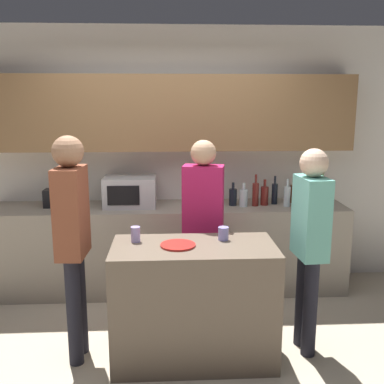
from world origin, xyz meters
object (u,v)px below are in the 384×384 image
at_px(bottle_2, 244,197).
at_px(bottle_1, 233,197).
at_px(cup_0, 223,234).
at_px(person_left, 203,217).
at_px(toaster, 58,198).
at_px(bottle_3, 255,194).
at_px(plate_on_island, 178,245).
at_px(person_right, 72,230).
at_px(bottle_4, 264,195).
at_px(bottle_7, 293,193).
at_px(bottle_5, 275,193).
at_px(bottle_0, 219,193).
at_px(microwave, 130,191).
at_px(bottle_6, 287,196).
at_px(cup_1, 136,234).
at_px(potted_plant, 317,185).
at_px(person_center, 310,235).

bearing_deg(bottle_2, bottle_1, 154.08).
bearing_deg(cup_0, person_left, 105.21).
height_order(toaster, bottle_3, bottle_3).
xyz_separation_m(toaster, bottle_1, (1.78, -0.04, 0.00)).
relative_size(plate_on_island, cup_0, 2.57).
bearing_deg(person_right, bottle_3, 130.56).
distance_m(bottle_4, bottle_7, 0.34).
xyz_separation_m(bottle_5, plate_on_island, (-1.03, -1.35, -0.09)).
xyz_separation_m(toaster, person_right, (0.41, -1.29, 0.04)).
relative_size(bottle_0, bottle_1, 1.28).
xyz_separation_m(microwave, plate_on_island, (0.45, -1.35, -0.13)).
bearing_deg(microwave, person_left, -48.55).
bearing_deg(cup_0, microwave, 123.45).
xyz_separation_m(bottle_1, bottle_4, (0.32, -0.00, 0.01)).
relative_size(bottle_1, bottle_3, 0.73).
bearing_deg(bottle_6, toaster, 177.44).
xyz_separation_m(bottle_2, cup_1, (-1.01, -1.14, -0.02)).
distance_m(microwave, bottle_3, 1.28).
distance_m(potted_plant, bottle_0, 1.02).
height_order(plate_on_island, person_center, person_center).
height_order(bottle_2, person_right, person_right).
bearing_deg(cup_0, person_right, -176.29).
bearing_deg(bottle_0, plate_on_island, -108.51).
xyz_separation_m(bottle_5, person_right, (-1.80, -1.30, 0.02)).
distance_m(bottle_4, bottle_5, 0.12).
height_order(bottle_0, person_center, person_center).
height_order(bottle_3, person_right, person_right).
distance_m(bottle_6, person_right, 2.25).
xyz_separation_m(bottle_3, person_right, (-1.59, -1.22, 0.01)).
distance_m(bottle_1, bottle_2, 0.11).
height_order(toaster, cup_0, toaster).
bearing_deg(person_right, toaster, -159.28).
height_order(toaster, bottle_0, bottle_0).
xyz_separation_m(cup_0, cup_1, (-0.67, -0.01, 0.01)).
height_order(bottle_5, person_left, person_left).
bearing_deg(microwave, bottle_4, -1.61).
bearing_deg(bottle_2, bottle_6, -2.21).
xyz_separation_m(cup_0, person_right, (-1.12, -0.07, 0.07)).
distance_m(bottle_6, cup_1, 1.84).
bearing_deg(person_center, cup_0, 81.10).
xyz_separation_m(bottle_2, bottle_3, (0.13, 0.02, 0.03)).
bearing_deg(bottle_4, cup_1, -136.11).
distance_m(bottle_1, plate_on_island, 1.44).
bearing_deg(bottle_5, bottle_0, 177.74).
bearing_deg(bottle_5, cup_0, -119.18).
xyz_separation_m(toaster, bottle_5, (2.22, 0.01, 0.02)).
distance_m(plate_on_island, person_right, 0.78).
height_order(toaster, person_right, person_right).
height_order(bottle_1, bottle_5, bottle_5).
xyz_separation_m(toaster, cup_1, (0.87, -1.23, -0.02)).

